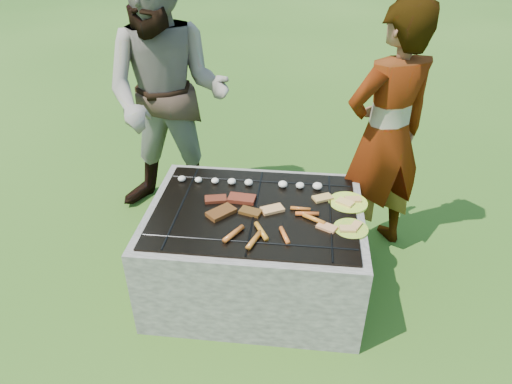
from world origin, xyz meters
TOP-DOWN VIEW (x-y plane):
  - lawn at (0.00, 0.00)m, footprint 60.00×60.00m
  - fire_pit at (0.00, 0.00)m, footprint 1.30×1.00m
  - mushrooms at (-0.02, 0.27)m, footprint 0.95×0.06m
  - pork_slabs at (-0.14, 0.00)m, footprint 0.38×0.31m
  - sausages at (0.13, -0.20)m, footprint 0.56×0.42m
  - bread_on_grate at (0.28, 0.01)m, footprint 0.46×0.41m
  - plate_far at (0.56, 0.13)m, footprint 0.28×0.28m
  - plate_near at (0.56, -0.13)m, footprint 0.25×0.25m
  - cook at (0.80, 0.55)m, footprint 0.76×0.67m
  - bystander at (-0.74, 0.85)m, footprint 0.97×0.77m

SIDE VIEW (x-z plane):
  - lawn at x=0.00m, z-range 0.00..0.00m
  - fire_pit at x=0.00m, z-range -0.03..0.59m
  - plate_near at x=0.56m, z-range 0.59..0.62m
  - plate_far at x=0.56m, z-range 0.59..0.63m
  - bread_on_grate at x=0.28m, z-range 0.61..0.63m
  - pork_slabs at x=-0.14m, z-range 0.61..0.64m
  - sausages at x=0.13m, z-range 0.61..0.64m
  - mushrooms at x=-0.02m, z-range 0.61..0.65m
  - cook at x=0.80m, z-range 0.00..1.74m
  - bystander at x=-0.74m, z-range 0.00..1.94m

